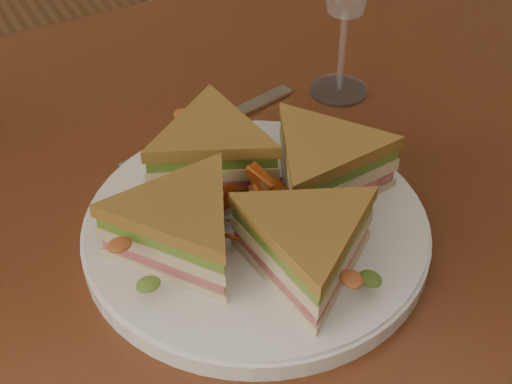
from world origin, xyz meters
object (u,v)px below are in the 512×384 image
(plate, at_px, (256,229))
(table, at_px, (229,271))
(sandwich_wedges, at_px, (256,197))
(knife, at_px, (205,130))
(spoon, at_px, (149,199))

(plate, bearing_deg, table, 88.28)
(sandwich_wedges, bearing_deg, knife, 79.72)
(plate, distance_m, knife, 0.16)
(plate, distance_m, spoon, 0.11)
(knife, bearing_deg, plate, -112.06)
(knife, bearing_deg, sandwich_wedges, -112.06)
(table, bearing_deg, knife, 74.91)
(sandwich_wedges, relative_size, knife, 1.31)
(sandwich_wedges, xyz_separation_m, spoon, (-0.06, 0.08, -0.04))
(table, xyz_separation_m, knife, (0.03, 0.10, 0.10))
(sandwich_wedges, relative_size, spoon, 1.66)
(knife, bearing_deg, table, -116.87)
(sandwich_wedges, bearing_deg, plate, 37.30)
(plate, distance_m, sandwich_wedges, 0.04)
(table, relative_size, spoon, 7.15)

